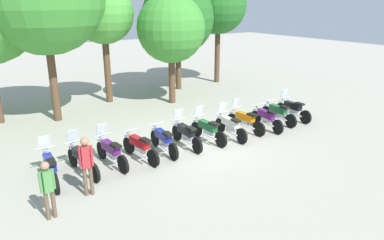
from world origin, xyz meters
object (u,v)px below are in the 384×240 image
at_px(motorcycle_6, 208,129).
at_px(motorcycle_0, 50,167).
at_px(motorcycle_5, 186,134).
at_px(tree_5, 178,18).
at_px(motorcycle_3, 140,147).
at_px(person_0, 86,161).
at_px(motorcycle_4, 163,140).
at_px(tree_4, 171,29).
at_px(motorcycle_8, 245,120).
at_px(person_1, 48,186).
at_px(tree_3, 103,14).
at_px(motorcycle_7, 230,126).
at_px(motorcycle_9, 266,118).
at_px(motorcycle_11, 293,109).
at_px(motorcycle_10, 278,113).
at_px(motorcycle_1, 82,159).
at_px(motorcycle_2, 111,151).
at_px(tree_6, 218,6).

bearing_deg(motorcycle_6, motorcycle_0, 87.53).
xyz_separation_m(motorcycle_5, tree_5, (4.96, 8.46, 3.95)).
relative_size(motorcycle_3, person_0, 1.20).
xyz_separation_m(motorcycle_4, tree_4, (3.90, 5.83, 3.56)).
relative_size(motorcycle_5, motorcycle_8, 1.00).
distance_m(motorcycle_4, motorcycle_8, 4.09).
height_order(person_1, tree_3, tree_3).
relative_size(motorcycle_4, tree_4, 0.37).
relative_size(motorcycle_7, tree_4, 0.37).
distance_m(motorcycle_9, tree_5, 9.63).
xyz_separation_m(motorcycle_8, tree_4, (-0.19, 5.83, 3.54)).
relative_size(motorcycle_9, tree_3, 0.34).
relative_size(motorcycle_4, motorcycle_11, 1.00).
xyz_separation_m(motorcycle_5, person_1, (-5.62, -2.14, 0.42)).
height_order(motorcycle_6, motorcycle_10, motorcycle_6).
distance_m(motorcycle_5, motorcycle_9, 4.11).
bearing_deg(person_1, motorcycle_10, -85.11).
distance_m(motorcycle_6, person_1, 6.97).
xyz_separation_m(motorcycle_0, tree_5, (10.08, 8.55, 3.95)).
distance_m(motorcycle_9, tree_3, 10.17).
distance_m(motorcycle_1, person_1, 2.63).
bearing_deg(motorcycle_7, motorcycle_5, 88.59).
height_order(motorcycle_2, tree_5, tree_5).
bearing_deg(tree_4, motorcycle_11, -60.70).
bearing_deg(motorcycle_6, motorcycle_2, 86.18).
height_order(motorcycle_7, person_0, person_0).
xyz_separation_m(motorcycle_2, tree_4, (5.96, 5.79, 3.54)).
height_order(motorcycle_2, motorcycle_11, same).
bearing_deg(motorcycle_1, tree_3, -34.78).
relative_size(tree_4, tree_6, 0.83).
bearing_deg(tree_3, motorcycle_8, -69.12).
xyz_separation_m(motorcycle_2, motorcycle_5, (3.08, -0.02, 0.00)).
distance_m(motorcycle_11, person_0, 10.67).
height_order(motorcycle_2, motorcycle_4, motorcycle_2).
relative_size(motorcycle_2, motorcycle_5, 1.00).
bearing_deg(tree_3, tree_6, 5.21).
bearing_deg(tree_4, tree_3, 142.81).
relative_size(motorcycle_3, motorcycle_11, 1.00).
relative_size(motorcycle_0, person_1, 1.35).
distance_m(motorcycle_1, motorcycle_4, 3.08).
bearing_deg(motorcycle_11, tree_4, 31.87).
bearing_deg(motorcycle_7, motorcycle_6, 85.16).
xyz_separation_m(motorcycle_10, tree_6, (3.21, 8.78, 4.66)).
distance_m(motorcycle_2, motorcycle_4, 2.05).
height_order(motorcycle_9, person_1, person_1).
xyz_separation_m(motorcycle_4, motorcycle_10, (6.14, -0.02, 0.00)).
height_order(tree_5, tree_6, tree_6).
xyz_separation_m(motorcycle_4, motorcycle_7, (3.07, -0.20, 0.01)).
height_order(motorcycle_4, motorcycle_10, same).
bearing_deg(motorcycle_1, motorcycle_5, -97.03).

